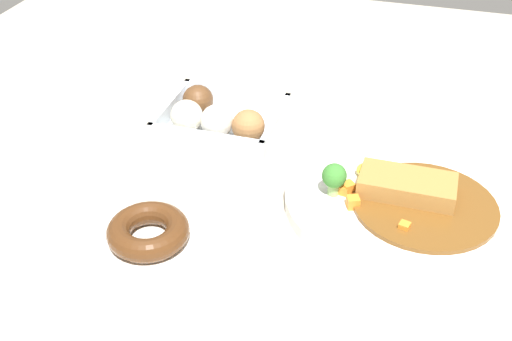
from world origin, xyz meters
name	(u,v)px	position (x,y,z in m)	size (l,w,h in m)	color
ground_plane	(315,216)	(0.00, 0.00, 0.00)	(1.60, 1.60, 0.00)	#B2A893
curry_plate	(398,199)	(0.10, 0.05, 0.01)	(0.29, 0.29, 0.06)	white
donut_box	(217,120)	(-0.19, 0.15, 0.02)	(0.18, 0.15, 0.06)	silver
chocolate_ring_donut	(148,232)	(-0.18, -0.11, 0.01)	(0.14, 0.14, 0.03)	white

